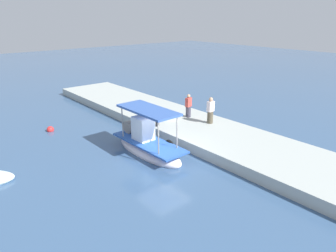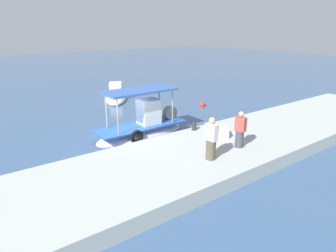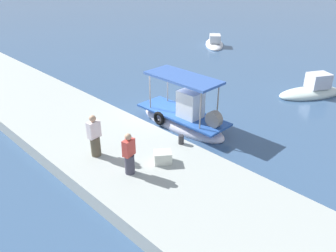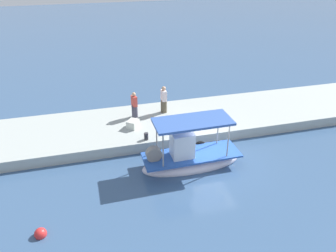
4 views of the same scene
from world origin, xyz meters
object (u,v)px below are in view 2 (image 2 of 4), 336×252
object	(u,v)px
fisherman_by_crate	(240,131)
cargo_crate	(222,132)
fisherman_near_bollard	(211,141)
marker_buoy	(202,105)
moored_boat_near	(116,97)
main_fishing_boat	(143,128)
mooring_bollard	(194,126)

from	to	relation	value
fisherman_by_crate	cargo_crate	world-z (taller)	fisherman_by_crate
fisherman_near_bollard	fisherman_by_crate	size ratio (longest dim) A/B	1.08
marker_buoy	cargo_crate	bearing A→B (deg)	-125.76
marker_buoy	moored_boat_near	bearing A→B (deg)	127.79
fisherman_near_bollard	cargo_crate	size ratio (longest dim) A/B	2.63
main_fishing_boat	fisherman_near_bollard	bearing A→B (deg)	-89.51
fisherman_near_bollard	marker_buoy	size ratio (longest dim) A/B	3.64
fisherman_near_bollard	cargo_crate	xyz separation A→B (m)	(2.30, 1.55, -0.58)
mooring_bollard	moored_boat_near	xyz separation A→B (m)	(0.90, 10.97, -0.56)
moored_boat_near	fisherman_by_crate	bearing A→B (deg)	-93.14
cargo_crate	moored_boat_near	xyz separation A→B (m)	(0.41, 12.54, -0.59)
mooring_bollard	fisherman_by_crate	bearing A→B (deg)	-87.37
fisherman_near_bollard	mooring_bollard	world-z (taller)	fisherman_near_bollard
main_fishing_boat	moored_boat_near	xyz separation A→B (m)	(2.76, 8.80, -0.23)
mooring_bollard	cargo_crate	distance (m)	1.65
mooring_bollard	cargo_crate	size ratio (longest dim) A/B	0.59
fisherman_near_bollard	cargo_crate	bearing A→B (deg)	34.03
fisherman_by_crate	moored_boat_near	distance (m)	13.98
fisherman_near_bollard	fisherman_by_crate	xyz separation A→B (m)	(1.95, 0.18, -0.06)
fisherman_near_bollard	mooring_bollard	distance (m)	3.67
cargo_crate	moored_boat_near	size ratio (longest dim) A/B	0.15
main_fishing_boat	fisherman_near_bollard	world-z (taller)	main_fishing_boat
fisherman_near_bollard	moored_boat_near	world-z (taller)	fisherman_near_bollard
fisherman_near_bollard	marker_buoy	bearing A→B (deg)	49.24
cargo_crate	mooring_bollard	bearing A→B (deg)	107.19
main_fishing_boat	marker_buoy	xyz separation A→B (m)	(7.23, 3.04, -0.40)
cargo_crate	marker_buoy	distance (m)	8.39
cargo_crate	moored_boat_near	bearing A→B (deg)	88.12
fisherman_by_crate	cargo_crate	bearing A→B (deg)	75.60
mooring_bollard	marker_buoy	bearing A→B (deg)	44.10
moored_boat_near	fisherman_near_bollard	bearing A→B (deg)	-100.88
main_fishing_boat	marker_buoy	size ratio (longest dim) A/B	10.69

